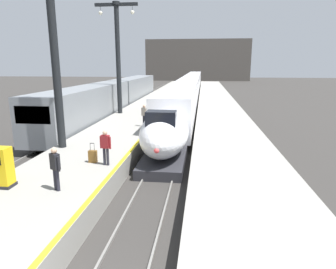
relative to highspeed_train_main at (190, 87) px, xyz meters
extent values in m
cube|color=gray|center=(-4.05, -21.08, -1.45)|extent=(4.80, 110.00, 1.05)
cube|color=gray|center=(4.05, -21.08, -1.45)|extent=(4.80, 110.00, 1.05)
cube|color=yellow|center=(-1.77, -21.08, -0.92)|extent=(0.20, 107.80, 0.01)
cube|color=slate|center=(-0.75, -18.33, -1.91)|extent=(0.08, 110.00, 0.12)
cube|color=slate|center=(0.75, -18.33, -1.91)|extent=(0.08, 110.00, 0.12)
cube|color=slate|center=(-8.85, -18.33, -1.91)|extent=(0.08, 110.00, 0.12)
cube|color=slate|center=(-7.35, -18.33, -1.91)|extent=(0.08, 110.00, 0.12)
ellipsoid|color=silver|center=(0.00, -33.51, -0.14)|extent=(2.78, 6.55, 2.56)
cube|color=#28282D|center=(0.00, -33.84, -1.70)|extent=(2.46, 5.57, 0.55)
cube|color=black|center=(0.00, -34.98, 0.93)|extent=(1.59, 1.00, 0.90)
sphere|color=#F24C4C|center=(0.00, -36.71, -0.29)|extent=(0.28, 0.28, 0.28)
cube|color=silver|center=(0.00, -24.54, 0.10)|extent=(2.90, 14.00, 3.05)
cube|color=black|center=(-1.42, -24.54, 0.65)|extent=(0.04, 11.90, 0.80)
cube|color=black|center=(1.42, -24.54, 0.65)|extent=(0.04, 11.90, 0.80)
cube|color=silver|center=(0.00, -24.54, -1.17)|extent=(2.92, 13.30, 0.24)
cube|color=black|center=(0.00, -29.02, -1.69)|extent=(2.03, 2.20, 0.56)
cube|color=black|center=(0.00, -20.06, -1.69)|extent=(2.03, 2.20, 0.56)
cube|color=silver|center=(0.00, -7.94, 0.10)|extent=(2.90, 18.00, 3.05)
cube|color=black|center=(-1.42, -7.94, 0.65)|extent=(0.04, 15.84, 0.80)
cube|color=black|center=(1.42, -7.94, 0.65)|extent=(0.04, 15.84, 0.80)
cube|color=black|center=(0.00, -14.06, -1.69)|extent=(2.03, 2.20, 0.56)
cube|color=black|center=(0.00, -1.82, -1.69)|extent=(2.03, 2.20, 0.56)
cube|color=silver|center=(0.00, 10.66, 0.10)|extent=(2.90, 18.00, 3.05)
cube|color=black|center=(-1.42, 10.66, 0.65)|extent=(0.04, 15.84, 0.80)
cube|color=black|center=(1.42, 10.66, 0.65)|extent=(0.04, 15.84, 0.80)
cube|color=black|center=(0.00, 4.54, -1.69)|extent=(2.03, 2.20, 0.56)
cube|color=black|center=(0.00, 16.78, -1.69)|extent=(2.03, 2.20, 0.56)
cube|color=silver|center=(0.00, 29.26, 0.10)|extent=(2.90, 18.00, 3.05)
cube|color=black|center=(-1.42, 29.26, 0.65)|extent=(0.04, 15.84, 0.80)
cube|color=black|center=(1.42, 29.26, 0.65)|extent=(0.04, 15.84, 0.80)
cube|color=black|center=(0.00, 23.14, -1.69)|extent=(2.03, 2.20, 0.56)
cube|color=black|center=(0.00, 35.38, -1.69)|extent=(2.03, 2.20, 0.56)
cube|color=gray|center=(-8.10, -24.64, 0.18)|extent=(2.85, 18.00, 3.30)
cube|color=black|center=(-8.10, -33.60, 0.78)|extent=(2.28, 0.08, 1.10)
cube|color=black|center=(-9.49, -24.64, 0.68)|extent=(0.04, 15.30, 0.90)
cube|color=black|center=(-6.71, -24.64, 0.68)|extent=(0.04, 15.30, 0.90)
cube|color=black|center=(-8.10, -30.40, -1.71)|extent=(2.00, 2.00, 0.52)
cube|color=black|center=(-8.10, -18.88, -1.71)|extent=(2.00, 2.00, 0.52)
cube|color=gray|center=(-8.10, -6.04, 0.18)|extent=(2.85, 18.00, 3.30)
cylinder|color=black|center=(-5.90, -34.49, 3.65)|extent=(0.44, 0.44, 9.14)
cylinder|color=black|center=(-5.90, -22.02, 4.20)|extent=(0.44, 0.44, 10.24)
cylinder|color=black|center=(-5.90, -22.02, 9.17)|extent=(0.68, 0.68, 0.30)
cube|color=black|center=(-5.90, -22.02, 9.07)|extent=(4.00, 0.24, 0.28)
cylinder|color=black|center=(-7.40, -22.02, 8.72)|extent=(0.03, 0.03, 0.60)
sphere|color=#EFEACC|center=(-7.40, -22.02, 8.37)|extent=(0.36, 0.36, 0.36)
cylinder|color=black|center=(-4.40, -22.02, 8.72)|extent=(0.03, 0.03, 0.60)
sphere|color=#EFEACC|center=(-4.40, -22.02, 8.37)|extent=(0.36, 0.36, 0.36)
cylinder|color=#23232D|center=(-2.27, -37.30, -0.50)|extent=(0.13, 0.13, 0.85)
cylinder|color=#23232D|center=(-2.43, -37.27, -0.50)|extent=(0.13, 0.13, 0.85)
cube|color=maroon|center=(-2.35, -37.29, 0.24)|extent=(0.41, 0.28, 0.62)
cylinder|color=maroon|center=(-2.11, -37.32, 0.19)|extent=(0.09, 0.09, 0.58)
cylinder|color=maroon|center=(-2.59, -37.25, 0.19)|extent=(0.09, 0.09, 0.58)
sphere|color=tan|center=(-2.35, -37.29, 0.66)|extent=(0.22, 0.22, 0.22)
cylinder|color=#23232D|center=(-3.23, -40.40, -0.50)|extent=(0.13, 0.13, 0.85)
cylinder|color=#23232D|center=(-3.37, -40.31, -0.50)|extent=(0.13, 0.13, 0.85)
cube|color=black|center=(-3.30, -40.35, 0.24)|extent=(0.44, 0.39, 0.62)
cylinder|color=black|center=(-3.09, -40.48, 0.19)|extent=(0.09, 0.09, 0.58)
cylinder|color=black|center=(-3.50, -40.23, 0.19)|extent=(0.09, 0.09, 0.58)
sphere|color=tan|center=(-3.30, -40.35, 0.66)|extent=(0.22, 0.22, 0.22)
cylinder|color=#23232D|center=(-2.35, -28.09, -0.50)|extent=(0.13, 0.13, 0.85)
cylinder|color=#23232D|center=(-2.20, -28.17, -0.50)|extent=(0.13, 0.13, 0.85)
cube|color=gray|center=(-2.27, -28.13, 0.24)|extent=(0.44, 0.38, 0.62)
cylinder|color=gray|center=(-2.48, -28.01, 0.19)|extent=(0.09, 0.09, 0.58)
cylinder|color=gray|center=(-2.07, -28.25, 0.19)|extent=(0.09, 0.09, 0.58)
sphere|color=tan|center=(-2.27, -28.13, 0.66)|extent=(0.22, 0.22, 0.22)
cube|color=brown|center=(-3.13, -36.96, -0.62)|extent=(0.40, 0.22, 0.60)
cylinder|color=#262628|center=(-3.23, -36.96, -0.14)|extent=(0.02, 0.02, 0.36)
cylinder|color=#262628|center=(-3.03, -36.96, -0.14)|extent=(0.02, 0.02, 0.36)
cube|color=#262628|center=(-3.13, -36.96, 0.05)|extent=(0.22, 0.03, 0.02)
cube|color=yellow|center=(-5.55, -40.27, -0.12)|extent=(0.70, 0.56, 1.60)
cube|color=black|center=(-5.55, -40.27, -0.86)|extent=(0.76, 0.62, 0.12)
cube|color=#4C4742|center=(0.00, 56.17, 5.03)|extent=(36.00, 2.00, 14.00)
camera|label=1|loc=(2.15, -50.46, 3.80)|focal=31.96mm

